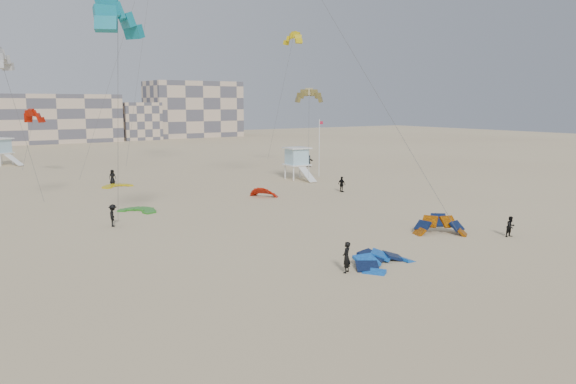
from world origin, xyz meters
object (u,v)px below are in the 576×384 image
kite_ground_blue (384,265)px  kite_ground_orange (440,234)px  kitesurfer_main (346,257)px  lifeguard_tower_near (297,163)px

kite_ground_blue → kite_ground_orange: (9.32, 3.73, 0.00)m
kitesurfer_main → kite_ground_blue: bearing=149.2°
lifeguard_tower_near → kite_ground_orange: bearing=-100.6°
kite_ground_blue → lifeguard_tower_near: size_ratio=0.80×
kitesurfer_main → lifeguard_tower_near: bearing=-149.9°
kite_ground_blue → kite_ground_orange: size_ratio=1.21×
kite_ground_blue → lifeguard_tower_near: lifeguard_tower_near is taller
kite_ground_orange → lifeguard_tower_near: (8.61, 31.70, 2.07)m
kite_ground_orange → lifeguard_tower_near: bearing=111.8°
kite_ground_blue → kitesurfer_main: bearing=162.7°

